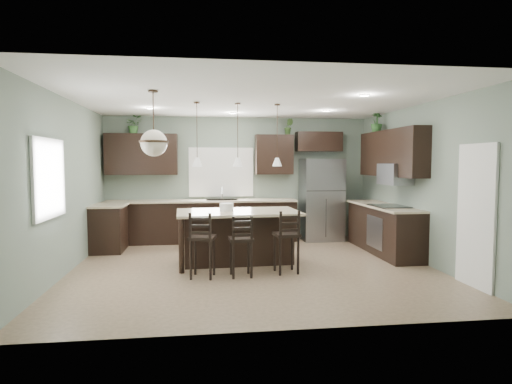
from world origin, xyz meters
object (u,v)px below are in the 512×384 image
object	(u,v)px
bar_stool_right	(286,241)
plant_back_left	(134,125)
refrigerator	(321,200)
bar_stool_left	(202,245)
kitchen_island	(238,237)
serving_dish	(227,207)
bar_stool_center	(241,246)

from	to	relation	value
bar_stool_right	plant_back_left	bearing A→B (deg)	126.56
refrigerator	bar_stool_right	size ratio (longest dim) A/B	1.82
bar_stool_left	plant_back_left	distance (m)	4.01
kitchen_island	bar_stool_left	bearing A→B (deg)	-127.76
kitchen_island	refrigerator	bearing A→B (deg)	41.44
serving_dish	bar_stool_right	size ratio (longest dim) A/B	0.24
bar_stool_right	serving_dish	bearing A→B (deg)	133.43
bar_stool_center	plant_back_left	distance (m)	4.28
kitchen_island	plant_back_left	xyz separation A→B (m)	(-2.07, 2.21, 2.13)
bar_stool_right	kitchen_island	bearing A→B (deg)	126.00
refrigerator	kitchen_island	distance (m)	2.95
serving_dish	bar_stool_left	size ratio (longest dim) A/B	0.23
kitchen_island	bar_stool_left	size ratio (longest dim) A/B	2.06
bar_stool_left	kitchen_island	bearing A→B (deg)	66.67
plant_back_left	serving_dish	bearing A→B (deg)	-49.84
kitchen_island	bar_stool_right	size ratio (longest dim) A/B	2.07
serving_dish	bar_stool_left	distance (m)	1.09
kitchen_island	plant_back_left	world-z (taller)	plant_back_left
kitchen_island	serving_dish	distance (m)	0.57
bar_stool_left	bar_stool_center	xyz separation A→B (m)	(0.59, -0.02, -0.03)
kitchen_island	bar_stool_center	world-z (taller)	bar_stool_center
serving_dish	plant_back_left	size ratio (longest dim) A/B	0.63
bar_stool_center	plant_back_left	size ratio (longest dim) A/B	2.51
serving_dish	kitchen_island	bearing A→B (deg)	2.63
bar_stool_center	plant_back_left	world-z (taller)	plant_back_left
refrigerator	bar_stool_left	bearing A→B (deg)	-133.00
refrigerator	bar_stool_center	distance (m)	3.65
bar_stool_left	bar_stool_right	size ratio (longest dim) A/B	1.00
refrigerator	bar_stool_center	size ratio (longest dim) A/B	1.92
bar_stool_left	plant_back_left	world-z (taller)	plant_back_left
bar_stool_left	bar_stool_right	distance (m)	1.34
kitchen_island	bar_stool_center	size ratio (longest dim) A/B	2.19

